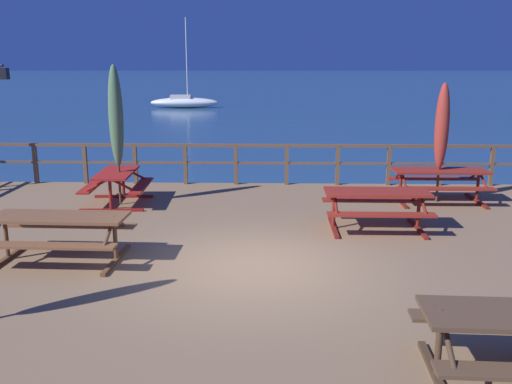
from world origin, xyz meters
The scene contains 10 objects.
ground_plane centered at (0.00, 0.00, 0.00)m, with size 600.00×600.00×0.00m, color navy.
wooden_deck centered at (0.00, 0.00, 0.34)m, with size 15.18×12.70×0.67m, color #846647.
railing_waterside_far centered at (0.00, 6.20, 1.40)m, with size 14.98×0.10×1.09m.
picnic_table_front_left centered at (4.18, 4.38, 1.24)m, with size 2.15×1.40×0.78m.
picnic_table_back_left centered at (-3.18, 0.19, 1.24)m, with size 2.22×1.46×0.78m.
picnic_table_mid_centre centered at (-3.27, 3.95, 1.22)m, with size 1.47×1.73×0.78m.
picnic_table_front_right centered at (2.31, 2.13, 1.23)m, with size 2.01×1.41×0.78m.
patio_umbrella_short_front centered at (4.16, 4.40, 2.42)m, with size 0.32×0.32×2.75m.
patio_umbrella_short_mid centered at (-3.20, 3.94, 2.68)m, with size 0.32×0.32×3.15m.
sailboat_distant centered at (-7.44, 41.24, 0.51)m, with size 6.04×1.84×7.72m.
Camera 1 is at (0.25, -8.41, 3.84)m, focal length 39.09 mm.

